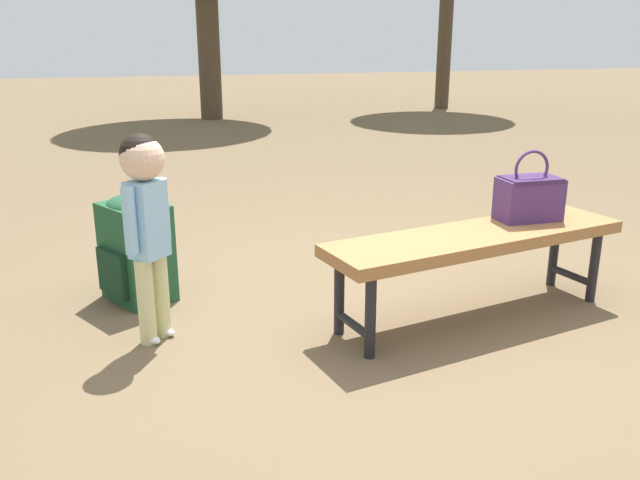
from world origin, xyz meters
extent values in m
plane|color=brown|center=(0.00, 0.00, 0.00)|extent=(40.00, 40.00, 0.00)
cube|color=#9E6B3D|center=(-0.50, 0.07, 0.42)|extent=(1.65, 0.73, 0.06)
cylinder|color=black|center=(0.16, 0.36, 0.20)|extent=(0.05, 0.05, 0.39)
cylinder|color=black|center=(0.22, 0.08, 0.20)|extent=(0.05, 0.05, 0.39)
cylinder|color=black|center=(-1.21, 0.06, 0.20)|extent=(0.05, 0.05, 0.39)
cylinder|color=black|center=(-1.15, -0.21, 0.20)|extent=(0.05, 0.05, 0.39)
cylinder|color=black|center=(0.19, 0.22, 0.10)|extent=(0.10, 0.28, 0.04)
cylinder|color=black|center=(-1.18, -0.07, 0.10)|extent=(0.10, 0.28, 0.04)
cube|color=#4C2D66|center=(-0.86, -0.06, 0.56)|extent=(0.32, 0.18, 0.22)
cube|color=#39224C|center=(-0.86, -0.06, 0.67)|extent=(0.29, 0.19, 0.02)
torus|color=#4C2D66|center=(-0.86, -0.06, 0.72)|extent=(0.20, 0.02, 0.20)
cylinder|color=#CCCC8C|center=(1.04, -0.13, 0.21)|extent=(0.08, 0.08, 0.41)
cylinder|color=#CCCC8C|center=(1.11, -0.06, 0.21)|extent=(0.08, 0.08, 0.41)
ellipsoid|color=white|center=(1.02, -0.11, 0.02)|extent=(0.10, 0.10, 0.04)
ellipsoid|color=white|center=(1.09, -0.04, 0.02)|extent=(0.10, 0.10, 0.04)
cube|color=#8CBFE5|center=(1.07, -0.09, 0.59)|extent=(0.20, 0.20, 0.35)
cylinder|color=#8CBFE5|center=(1.00, -0.16, 0.61)|extent=(0.06, 0.06, 0.30)
cylinder|color=#8CBFE5|center=(1.14, -0.02, 0.61)|extent=(0.06, 0.06, 0.30)
sphere|color=beige|center=(1.07, -0.09, 0.86)|extent=(0.20, 0.20, 0.20)
sphere|color=black|center=(1.08, -0.10, 0.88)|extent=(0.18, 0.18, 0.18)
cube|color=#1E4C2D|center=(1.13, -0.63, 0.26)|extent=(0.41, 0.44, 0.53)
ellipsoid|color=#1E4C2D|center=(1.13, -0.63, 0.52)|extent=(0.39, 0.42, 0.12)
cube|color=#13311D|center=(1.26, -0.56, 0.19)|extent=(0.16, 0.24, 0.24)
cube|color=#13311D|center=(0.97, -0.63, 0.26)|extent=(0.05, 0.06, 0.45)
cube|color=#13311D|center=(1.05, -0.77, 0.26)|extent=(0.05, 0.06, 0.45)
torus|color=black|center=(1.13, -0.63, 0.57)|extent=(0.08, 0.06, 0.09)
cylinder|color=#473828|center=(-0.19, -8.38, 1.26)|extent=(0.36, 0.36, 2.51)
cylinder|color=#473828|center=(-4.57, -8.83, 1.70)|extent=(0.26, 0.26, 3.39)
camera|label=1|loc=(1.10, 2.88, 1.39)|focal=37.36mm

